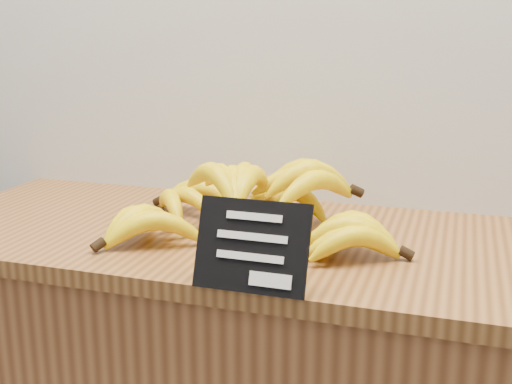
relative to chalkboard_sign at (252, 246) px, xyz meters
The scene contains 3 objects.
counter_top 0.27m from the chalkboard_sign, 103.15° to the left, with size 1.34×0.54×0.03m, color brown.
chalkboard_sign is the anchor object (origin of this frame).
banana_pile 0.27m from the chalkboard_sign, 108.59° to the left, with size 0.57×0.39×0.12m.
Camera 1 is at (0.53, 1.68, 1.30)m, focal length 45.00 mm.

